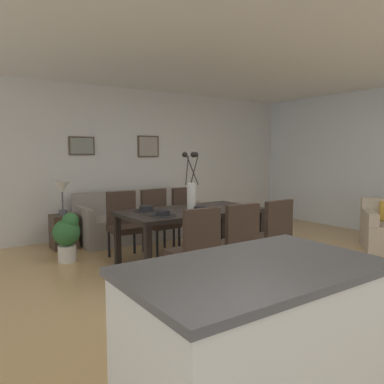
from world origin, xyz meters
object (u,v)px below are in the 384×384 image
object	(u,v)px
dining_chair_near_right	(124,221)
dining_chair_mid_left	(271,234)
dining_chair_far_right	(158,217)
dining_chair_near_left	(196,247)
centerpiece_vase	(191,188)
framed_picture_center	(148,146)
framed_picture_left	(82,146)
side_table	(64,232)
bowl_far_left	(201,208)
bowl_near_right	(146,208)
sofa	(136,222)
potted_plant	(67,234)
dining_chair_far_left	(236,240)
table_lamp	(62,190)
dining_table	(191,215)
bowl_near_left	(163,212)
dining_chair_mid_right	(188,214)

from	to	relation	value
dining_chair_near_right	dining_chair_mid_left	world-z (taller)	same
dining_chair_far_right	dining_chair_near_left	bearing A→B (deg)	-107.01
centerpiece_vase	framed_picture_center	size ratio (longest dim) A/B	1.72
dining_chair_near_right	framed_picture_center	size ratio (longest dim) A/B	2.16
dining_chair_near_left	framed_picture_left	xyz separation A→B (m)	(-0.09, 3.21, 1.06)
dining_chair_mid_left	side_table	bearing A→B (deg)	121.66
dining_chair_near_right	bowl_far_left	size ratio (longest dim) A/B	5.41
bowl_near_right	sofa	bearing A→B (deg)	68.04
centerpiece_vase	potted_plant	xyz separation A→B (m)	(-1.26, 1.10, -0.65)
dining_chair_near_left	dining_chair_far_left	bearing A→B (deg)	0.73
bowl_far_left	table_lamp	size ratio (longest dim) A/B	0.33
bowl_far_left	side_table	bearing A→B (deg)	118.24
bowl_near_right	sofa	size ratio (longest dim) A/B	0.09
centerpiece_vase	side_table	distance (m)	2.29
framed_picture_left	centerpiece_vase	bearing A→B (deg)	-75.06
bowl_near_right	dining_table	bearing A→B (deg)	-21.18
dining_table	dining_chair_near_right	size ratio (longest dim) A/B	1.96
bowl_near_left	bowl_far_left	bearing A→B (deg)	0.00
dining_chair_far_left	centerpiece_vase	world-z (taller)	centerpiece_vase
side_table	dining_chair_near_left	bearing A→B (deg)	-78.03
sofa	centerpiece_vase	bearing A→B (deg)	-93.85
dining_chair_far_right	side_table	bearing A→B (deg)	138.81
table_lamp	bowl_far_left	bearing A→B (deg)	-61.76
dining_chair_mid_left	sofa	world-z (taller)	dining_chair_mid_left
dining_chair_far_right	table_lamp	size ratio (longest dim) A/B	1.80
bowl_near_right	framed_picture_center	bearing A→B (deg)	61.39
bowl_near_right	potted_plant	distance (m)	1.22
dining_chair_near_left	dining_chair_mid_right	size ratio (longest dim) A/B	1.00
side_table	framed_picture_left	size ratio (longest dim) A/B	1.20
dining_chair_near_left	sofa	world-z (taller)	dining_chair_near_left
dining_chair_near_left	bowl_near_right	world-z (taller)	dining_chair_near_left
framed_picture_left	dining_chair_far_right	bearing A→B (deg)	-66.83
dining_chair_far_left	framed_picture_left	world-z (taller)	framed_picture_left
bowl_near_left	dining_chair_near_right	bearing A→B (deg)	89.93
centerpiece_vase	dining_chair_mid_left	bearing A→B (deg)	-56.76
dining_chair_near_right	centerpiece_vase	xyz separation A→B (m)	(0.54, -0.87, 0.51)
bowl_near_left	bowl_near_right	distance (m)	0.42
dining_chair_far_left	framed_picture_center	distance (m)	3.43
dining_chair_mid_right	bowl_far_left	bearing A→B (deg)	-115.99
dining_chair_near_left	dining_chair_near_right	xyz separation A→B (m)	(-0.01, 1.73, 0.00)
dining_chair_near_right	centerpiece_vase	bearing A→B (deg)	-58.12
potted_plant	framed_picture_center	bearing A→B (deg)	33.27
table_lamp	dining_chair_near_left	bearing A→B (deg)	-78.03
bowl_near_left	dining_chair_mid_right	bearing A→B (deg)	45.17
dining_chair_mid_right	potted_plant	world-z (taller)	dining_chair_mid_right
dining_chair_mid_left	bowl_near_left	world-z (taller)	dining_chair_mid_left
framed_picture_center	table_lamp	bearing A→B (deg)	-164.10
framed_picture_left	side_table	bearing A→B (deg)	-134.38
potted_plant	side_table	bearing A→B (deg)	78.10
dining_chair_mid_right	bowl_near_left	distance (m)	1.53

